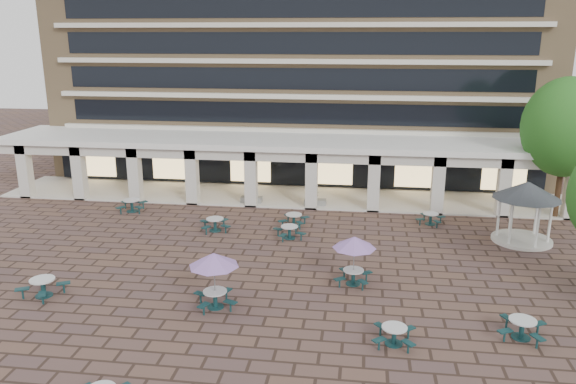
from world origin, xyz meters
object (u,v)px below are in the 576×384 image
object	(u,v)px
planter_right	(315,199)
picnic_table_2	(394,334)
gazebo	(527,197)
planter_left	(251,197)

from	to	relation	value
planter_right	picnic_table_2	bearing A→B (deg)	-75.36
picnic_table_2	gazebo	distance (m)	14.93
picnic_table_2	planter_right	world-z (taller)	planter_right
picnic_table_2	planter_left	bearing A→B (deg)	121.64
picnic_table_2	planter_left	xyz separation A→B (m)	(-9.19, 17.75, 0.04)
gazebo	planter_right	world-z (taller)	gazebo
planter_left	planter_right	world-z (taller)	planter_right
planter_left	gazebo	bearing A→B (deg)	-17.15
picnic_table_2	gazebo	world-z (taller)	gazebo
picnic_table_2	gazebo	size ratio (longest dim) A/B	0.46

